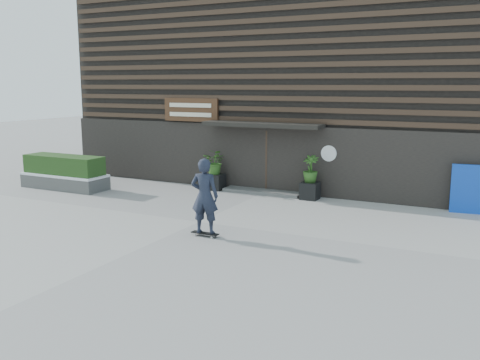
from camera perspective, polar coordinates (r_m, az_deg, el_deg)
The scene contains 12 objects.
ground at distance 15.52m, azimuth -4.47°, elevation -4.56°, with size 80.00×80.00×0.00m, color #9D9A95.
entrance_step at distance 19.49m, azimuth 2.50°, elevation -1.26°, with size 3.00×0.80×0.12m, color #4D4D4A.
planter_pot_left at distance 20.10m, azimuth -2.67°, elevation -0.21°, with size 0.60×0.60×0.60m, color black.
bamboo_left at distance 19.97m, azimuth -2.69°, elevation 1.99°, with size 0.86×0.75×0.96m, color #2D591E.
planter_pot_right at distance 18.58m, azimuth 7.62°, elevation -1.17°, with size 0.60×0.60×0.60m, color black.
bamboo_right at distance 18.44m, azimuth 7.67°, elevation 1.20°, with size 0.54×0.54×0.96m, color #2D591E.
raised_bed at distance 21.47m, azimuth -18.50°, elevation -0.19°, with size 3.50×1.20×0.50m, color #464644.
snow_layer at distance 21.42m, azimuth -18.55°, elevation 0.57°, with size 3.50×1.20×0.08m, color white.
hedge at distance 21.36m, azimuth -18.61°, elevation 1.60°, with size 3.30×1.00×0.70m, color #1E3D16.
blue_tarp at distance 17.83m, azimuth 24.56°, elevation -0.98°, with size 1.64×0.12×1.54m, color #0D3AB5.
building at distance 24.08m, azimuth 7.88°, elevation 10.29°, with size 18.00×11.00×8.00m.
skateboarder at distance 13.81m, azimuth -3.87°, elevation -1.77°, with size 0.82×0.63×2.10m.
Camera 1 is at (7.76, -12.83, 4.00)m, focal length 39.23 mm.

